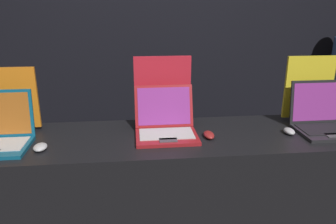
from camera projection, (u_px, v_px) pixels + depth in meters
wall_back at (154, 38)px, 2.93m from camera, size 8.00×0.05×2.80m
display_counter at (169, 203)px, 2.11m from camera, size 2.37×0.62×0.94m
mouse_front at (40, 147)px, 1.76m from camera, size 0.07×0.10×0.03m
promo_stand_front at (9, 102)px, 1.98m from camera, size 0.34×0.07×0.40m
laptop_middle at (166, 124)px, 1.97m from camera, size 0.36×0.36×0.27m
mouse_middle at (209, 135)px, 1.93m from camera, size 0.06×0.11×0.03m
promo_stand_middle at (163, 92)px, 2.10m from camera, size 0.36×0.07×0.44m
laptop_back at (321, 120)px, 2.03m from camera, size 0.33×0.32×0.29m
mouse_back at (289, 131)px, 1.98m from camera, size 0.06×0.09×0.04m
promo_stand_back at (308, 90)px, 2.17m from camera, size 0.33×0.07×0.43m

